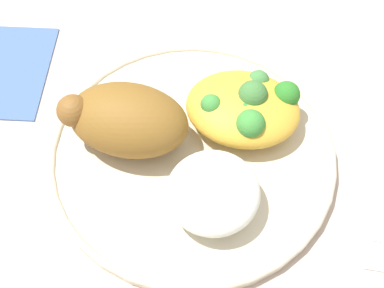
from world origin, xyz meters
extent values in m
plane|color=#C3AFA2|center=(0.00, 0.00, 0.00)|extent=(2.00, 2.00, 0.00)
cylinder|color=beige|center=(0.00, 0.00, 0.01)|extent=(0.28, 0.28, 0.01)
torus|color=beige|center=(0.00, 0.00, 0.01)|extent=(0.28, 0.28, 0.01)
ellipsoid|color=brown|center=(0.06, 0.00, 0.05)|extent=(0.12, 0.08, 0.06)
sphere|color=brown|center=(0.11, 0.01, 0.06)|extent=(0.03, 0.03, 0.03)
ellipsoid|color=white|center=(-0.03, 0.05, 0.04)|extent=(0.08, 0.09, 0.04)
ellipsoid|color=gold|center=(-0.04, -0.05, 0.03)|extent=(0.11, 0.09, 0.04)
sphere|color=#408F3E|center=(-0.01, -0.03, 0.05)|extent=(0.02, 0.02, 0.02)
sphere|color=#417B3C|center=(-0.05, -0.05, 0.05)|extent=(0.03, 0.03, 0.03)
sphere|color=#3F923C|center=(-0.05, -0.02, 0.05)|extent=(0.03, 0.03, 0.03)
sphere|color=#2E7D28|center=(-0.08, -0.06, 0.05)|extent=(0.03, 0.03, 0.03)
sphere|color=#458444|center=(-0.05, -0.08, 0.04)|extent=(0.02, 0.02, 0.02)
sphere|color=#328A39|center=(-0.04, -0.04, 0.04)|extent=(0.02, 0.02, 0.02)
cube|color=#B2B2B7|center=(-0.18, 0.00, 0.00)|extent=(0.01, 0.11, 0.01)
cube|color=#B2B2B7|center=(-0.18, 0.07, 0.00)|extent=(0.02, 0.03, 0.00)
cube|color=#47669E|center=(0.23, -0.07, 0.00)|extent=(0.11, 0.15, 0.00)
camera|label=1|loc=(-0.06, 0.28, 0.46)|focal=49.88mm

